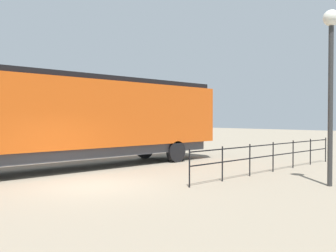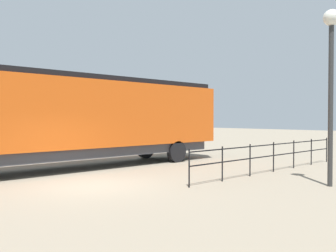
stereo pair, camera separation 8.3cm
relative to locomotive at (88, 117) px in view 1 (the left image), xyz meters
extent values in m
plane|color=gray|center=(4.02, -2.18, -2.34)|extent=(120.00, 120.00, 0.00)
cube|color=#D15114|center=(0.00, -0.49, 0.13)|extent=(2.86, 15.31, 2.94)
cube|color=black|center=(0.00, 6.06, -0.31)|extent=(2.75, 2.22, 2.06)
cube|color=black|center=(0.00, -0.49, 1.72)|extent=(2.57, 14.70, 0.24)
cube|color=#38383D|center=(0.00, -0.49, -1.57)|extent=(2.57, 14.08, 0.45)
cylinder|color=black|center=(-1.28, 4.41, -1.79)|extent=(0.30, 1.10, 1.10)
cylinder|color=black|center=(1.28, 4.41, -1.79)|extent=(0.30, 1.10, 1.10)
cylinder|color=#2D2D2D|center=(9.49, 3.66, 0.38)|extent=(0.16, 0.16, 5.45)
sphere|color=silver|center=(9.49, 3.66, 3.27)|extent=(0.54, 0.54, 0.54)
cube|color=black|center=(6.48, 5.14, -1.18)|extent=(0.04, 10.26, 0.04)
cube|color=black|center=(6.48, 5.14, -1.65)|extent=(0.04, 10.26, 0.04)
cylinder|color=black|center=(6.48, 0.01, -1.71)|extent=(0.05, 0.05, 1.27)
cylinder|color=black|center=(6.48, 1.72, -1.71)|extent=(0.05, 0.05, 1.27)
cylinder|color=black|center=(6.48, 3.43, -1.71)|extent=(0.05, 0.05, 1.27)
cylinder|color=black|center=(6.48, 5.14, -1.71)|extent=(0.05, 0.05, 1.27)
cylinder|color=black|center=(6.48, 6.85, -1.71)|extent=(0.05, 0.05, 1.27)
cylinder|color=black|center=(6.48, 8.56, -1.71)|extent=(0.05, 0.05, 1.27)
cylinder|color=black|center=(6.48, 10.27, -1.71)|extent=(0.05, 0.05, 1.27)
camera|label=1|loc=(14.60, -8.45, -0.06)|focal=38.32mm
camera|label=2|loc=(14.65, -8.39, -0.06)|focal=38.32mm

